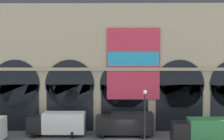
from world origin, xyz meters
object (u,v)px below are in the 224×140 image
object	(u,v)px
box_truck_mideast	(204,130)
street_lamp_quayside	(145,113)
box_truck_center	(125,123)
box_truck_midwest	(57,123)

from	to	relation	value
box_truck_mideast	street_lamp_quayside	xyz separation A→B (m)	(-7.43, -2.92, 2.71)
box_truck_mideast	street_lamp_quayside	bearing A→B (deg)	-158.54
box_truck_mideast	box_truck_center	bearing A→B (deg)	160.70
box_truck_center	box_truck_mideast	bearing A→B (deg)	-19.30
street_lamp_quayside	box_truck_mideast	bearing A→B (deg)	21.46
box_truck_center	street_lamp_quayside	world-z (taller)	street_lamp_quayside
box_truck_center	box_truck_mideast	xyz separation A→B (m)	(9.35, -3.27, 0.00)
street_lamp_quayside	box_truck_midwest	bearing A→B (deg)	150.03
box_truck_midwest	box_truck_center	size ratio (longest dim) A/B	1.00
box_truck_midwest	box_truck_center	bearing A→B (deg)	-0.78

